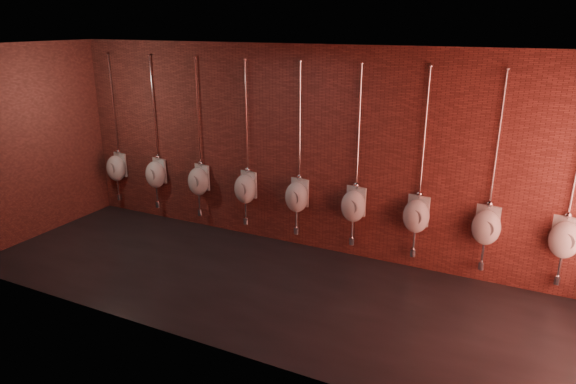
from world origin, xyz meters
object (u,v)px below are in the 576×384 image
object	(u,v)px
urinal_4	(297,196)
urinal_8	(565,238)
urinal_1	(156,173)
urinal_5	(354,205)
urinal_3	(246,188)
urinal_2	(199,180)
urinal_7	(486,226)
urinal_6	(416,215)
urinal_0	(116,167)

from	to	relation	value
urinal_4	urinal_8	world-z (taller)	same
urinal_1	urinal_5	distance (m)	3.78
urinal_1	urinal_3	xyz separation A→B (m)	(1.89, 0.00, 0.00)
urinal_3	urinal_4	size ratio (longest dim) A/B	1.00
urinal_4	urinal_8	distance (m)	3.78
urinal_3	urinal_1	bearing A→B (deg)	180.00
urinal_1	urinal_8	size ratio (longest dim) A/B	1.00
urinal_2	urinal_7	world-z (taller)	same
urinal_4	urinal_2	bearing A→B (deg)	180.00
urinal_1	urinal_7	bearing A→B (deg)	0.00
urinal_5	urinal_6	size ratio (longest dim) A/B	1.00
urinal_1	urinal_3	bearing A→B (deg)	0.00
urinal_0	urinal_6	world-z (taller)	same
urinal_4	urinal_6	distance (m)	1.89
urinal_5	urinal_8	size ratio (longest dim) A/B	1.00
urinal_0	urinal_5	size ratio (longest dim) A/B	1.00
urinal_1	urinal_8	xyz separation A→B (m)	(6.61, 0.00, 0.00)
urinal_3	urinal_6	bearing A→B (deg)	0.00
urinal_1	urinal_2	size ratio (longest dim) A/B	1.00
urinal_2	urinal_8	world-z (taller)	same
urinal_4	urinal_8	xyz separation A→B (m)	(3.78, 0.00, 0.00)
urinal_6	urinal_8	distance (m)	1.89
urinal_3	urinal_7	size ratio (longest dim) A/B	1.00
urinal_1	urinal_4	world-z (taller)	same
urinal_5	urinal_7	distance (m)	1.89
urinal_5	urinal_7	bearing A→B (deg)	0.00
urinal_7	urinal_4	bearing A→B (deg)	180.00
urinal_0	urinal_3	xyz separation A→B (m)	(2.83, 0.00, 0.00)
urinal_1	urinal_7	distance (m)	5.66
urinal_6	urinal_8	bearing A→B (deg)	0.00
urinal_6	urinal_7	world-z (taller)	same
urinal_0	urinal_4	world-z (taller)	same
urinal_7	urinal_8	bearing A→B (deg)	0.00
urinal_4	urinal_6	xyz separation A→B (m)	(1.89, 0.00, 0.00)
urinal_2	urinal_6	bearing A→B (deg)	0.00
urinal_7	urinal_8	world-z (taller)	same
urinal_4	urinal_6	size ratio (longest dim) A/B	1.00
urinal_3	urinal_7	xyz separation A→B (m)	(3.78, 0.00, 0.00)
urinal_2	urinal_7	bearing A→B (deg)	0.00
urinal_3	urinal_7	distance (m)	3.78
urinal_3	urinal_5	world-z (taller)	same
urinal_5	urinal_2	bearing A→B (deg)	180.00
urinal_0	urinal_3	distance (m)	2.83
urinal_2	urinal_3	size ratio (longest dim) A/B	1.00
urinal_0	urinal_4	size ratio (longest dim) A/B	1.00
urinal_0	urinal_4	xyz separation A→B (m)	(3.78, 0.00, 0.00)
urinal_2	urinal_8	size ratio (longest dim) A/B	1.00
urinal_2	urinal_8	bearing A→B (deg)	0.00
urinal_0	urinal_8	bearing A→B (deg)	0.00
urinal_4	urinal_6	world-z (taller)	same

